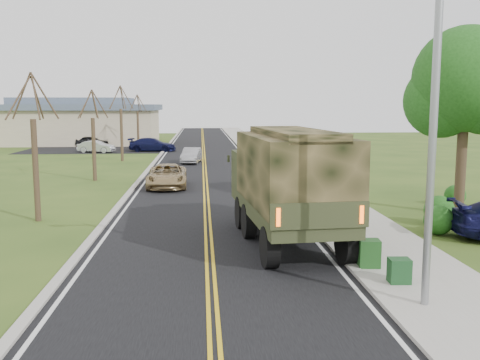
{
  "coord_description": "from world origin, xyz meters",
  "views": [
    {
      "loc": [
        -0.23,
        -12.24,
        4.76
      ],
      "look_at": [
        1.3,
        8.77,
        1.8
      ],
      "focal_mm": 40.0,
      "sensor_mm": 36.0,
      "label": 1
    }
  ],
  "objects": [
    {
      "name": "lot_car_navy",
      "position": [
        -5.27,
        43.54,
        0.7
      ],
      "size": [
        5.04,
        2.55,
        1.4
      ],
      "primitive_type": "imported",
      "rotation": [
        0.0,
        0.0,
        1.45
      ],
      "color": "#0E1135",
      "rests_on": "ground"
    },
    {
      "name": "ground",
      "position": [
        0.0,
        0.0,
        0.0
      ],
      "size": [
        160.0,
        160.0,
        0.0
      ],
      "primitive_type": "plane",
      "color": "#304818",
      "rests_on": "ground"
    },
    {
      "name": "sidewalk_right",
      "position": [
        5.9,
        40.0,
        0.05
      ],
      "size": [
        3.2,
        120.0,
        0.1
      ],
      "primitive_type": "cube",
      "color": "#9E998E",
      "rests_on": "ground"
    },
    {
      "name": "bare_tree_d",
      "position": [
        -7.0,
        46.0,
        2.55
      ],
      "size": [
        1.88,
        2.2,
        5.91
      ],
      "color": "#38281C",
      "rests_on": "ground"
    },
    {
      "name": "lot_car_silver",
      "position": [
        -10.79,
        42.45,
        0.61
      ],
      "size": [
        3.89,
        2.13,
        1.22
      ],
      "primitive_type": "imported",
      "rotation": [
        0.0,
        0.0,
        1.33
      ],
      "color": "#B9BABE",
      "rests_on": "ground"
    },
    {
      "name": "curb_right",
      "position": [
        4.15,
        40.0,
        0.06
      ],
      "size": [
        0.3,
        120.0,
        0.12
      ],
      "primitive_type": "cube",
      "color": "#9E998E",
      "rests_on": "ground"
    },
    {
      "name": "military_truck",
      "position": [
        2.71,
        5.67,
        2.28
      ],
      "size": [
        3.41,
        8.17,
        3.98
      ],
      "rotation": [
        0.0,
        0.0,
        0.08
      ],
      "color": "black",
      "rests_on": "ground"
    },
    {
      "name": "bare_tree_c",
      "position": [
        -7.0,
        34.0,
        2.78
      ],
      "size": [
        2.04,
        2.39,
        6.42
      ],
      "color": "#38281C",
      "rests_on": "ground"
    },
    {
      "name": "bare_tree_b",
      "position": [
        -7.0,
        22.0,
        2.48
      ],
      "size": [
        1.83,
        2.14,
        5.73
      ],
      "color": "#38281C",
      "rests_on": "ground"
    },
    {
      "name": "leafy_tree",
      "position": [
        11.0,
        10.01,
        5.49
      ],
      "size": [
        4.83,
        4.5,
        8.1
      ],
      "color": "#38281C",
      "rests_on": "ground"
    },
    {
      "name": "sedan_silver",
      "position": [
        -1.05,
        31.94,
        0.63
      ],
      "size": [
        1.81,
        3.95,
        1.25
      ],
      "primitive_type": "imported",
      "rotation": [
        0.0,
        0.0,
        -0.13
      ],
      "color": "#AAAAAE",
      "rests_on": "ground"
    },
    {
      "name": "suv_champagne",
      "position": [
        -2.23,
        18.81,
        0.67
      ],
      "size": [
        2.34,
        4.89,
        1.35
      ],
      "primitive_type": "imported",
      "rotation": [
        0.0,
        0.0,
        0.02
      ],
      "color": "tan",
      "rests_on": "ground"
    },
    {
      "name": "bare_tree_a",
      "position": [
        -7.0,
        10.0,
        2.63
      ],
      "size": [
        1.93,
        2.26,
        6.08
      ],
      "color": "#38281C",
      "rests_on": "ground"
    },
    {
      "name": "utility_box_near",
      "position": [
        4.6,
        2.49,
        0.5
      ],
      "size": [
        0.65,
        0.56,
        0.8
      ],
      "primitive_type": "cube",
      "rotation": [
        0.0,
        0.0,
        -0.1
      ],
      "color": "#1C4A1A",
      "rests_on": "sidewalk_right"
    },
    {
      "name": "commercial_building",
      "position": [
        -15.98,
        55.97,
        2.69
      ],
      "size": [
        25.5,
        21.5,
        5.65
      ],
      "color": "tan",
      "rests_on": "ground"
    },
    {
      "name": "lot_car_dark",
      "position": [
        -12.69,
        50.0,
        0.64
      ],
      "size": [
        4.0,
        2.45,
        1.27
      ],
      "primitive_type": "imported",
      "rotation": [
        0.0,
        0.0,
        1.3
      ],
      "color": "black",
      "rests_on": "ground"
    },
    {
      "name": "street_light",
      "position": [
        4.9,
        -0.5,
        4.43
      ],
      "size": [
        1.65,
        0.22,
        8.0
      ],
      "color": "gray",
      "rests_on": "ground"
    },
    {
      "name": "road",
      "position": [
        0.0,
        40.0,
        0.01
      ],
      "size": [
        8.0,
        120.0,
        0.01
      ],
      "primitive_type": "cube",
      "color": "black",
      "rests_on": "ground"
    },
    {
      "name": "utility_box_far",
      "position": [
        4.96,
        1.05,
        0.43
      ],
      "size": [
        0.57,
        0.48,
        0.65
      ],
      "primitive_type": "cube",
      "rotation": [
        0.0,
        0.0,
        -0.06
      ],
      "color": "#17421E",
      "rests_on": "sidewalk_right"
    },
    {
      "name": "curb_left",
      "position": [
        -4.15,
        40.0,
        0.05
      ],
      "size": [
        0.3,
        120.0,
        0.1
      ],
      "primitive_type": "cube",
      "color": "#9E998E",
      "rests_on": "ground"
    }
  ]
}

